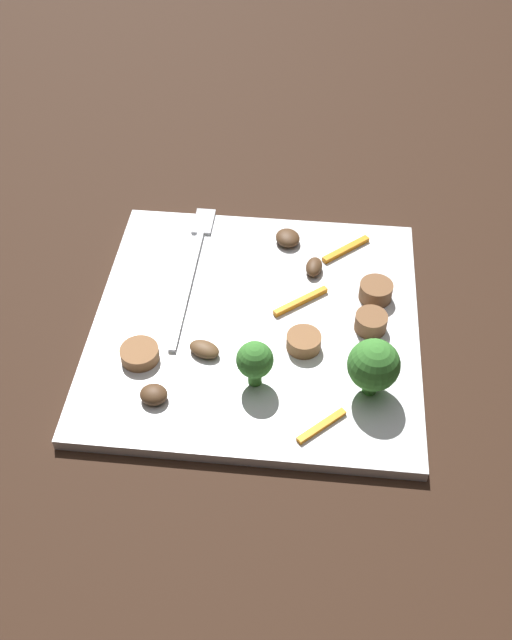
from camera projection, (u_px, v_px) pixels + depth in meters
ground_plane at (256, 328)px, 0.61m from camera, size 1.40×1.40×0.00m
plate at (256, 324)px, 0.60m from camera, size 0.27×0.27×0.01m
fork at (193, 263)px, 0.64m from camera, size 0.18×0.02×0.00m
broccoli_floret_0 at (255, 361)px, 0.54m from camera, size 0.03×0.03×0.04m
broccoli_floret_1 at (374, 366)px, 0.53m from camera, size 0.04×0.04×0.05m
sausage_slice_0 at (140, 354)px, 0.57m from camera, size 0.04×0.04×0.01m
sausage_slice_1 at (371, 326)px, 0.58m from camera, size 0.04×0.04×0.01m
sausage_slice_2 at (376, 291)px, 0.61m from camera, size 0.03×0.03×0.02m
sausage_slice_3 at (304, 342)px, 0.57m from camera, size 0.03×0.03×0.01m
mushroom_0 at (204, 349)px, 0.57m from camera, size 0.02×0.03×0.01m
mushroom_1 at (288, 238)px, 0.66m from camera, size 0.03×0.03×0.01m
mushroom_2 at (314, 267)px, 0.64m from camera, size 0.02×0.02×0.01m
mushroom_3 at (154, 394)px, 0.54m from camera, size 0.02×0.02×0.01m
pepper_strip_0 at (322, 426)px, 0.53m from camera, size 0.03×0.04×0.00m
pepper_strip_1 at (301, 301)px, 0.61m from camera, size 0.04×0.04×0.00m
pepper_strip_2 at (346, 249)px, 0.66m from camera, size 0.04×0.04×0.00m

